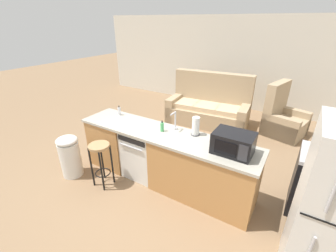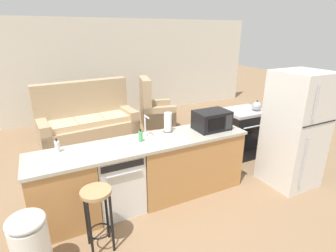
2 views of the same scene
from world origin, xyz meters
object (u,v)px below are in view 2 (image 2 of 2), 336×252
paper_towel_roll (168,122)px  kettle (257,106)px  soap_bottle (141,136)px  refrigerator (295,130)px  microwave (212,120)px  stove_range (242,133)px  trash_bin (31,247)px  dish_soap_bottle (57,146)px  bar_stool (97,207)px  couch (87,122)px  armchair (154,111)px  dishwasher (118,181)px

paper_towel_roll → kettle: (1.93, 0.22, -0.05)m
paper_towel_roll → soap_bottle: paper_towel_roll is taller
refrigerator → microwave: size_ratio=3.51×
paper_towel_roll → kettle: size_ratio=1.38×
stove_range → microwave: bearing=-154.2°
paper_towel_roll → trash_bin: paper_towel_roll is taller
dish_soap_bottle → bar_stool: size_ratio=0.24×
refrigerator → trash_bin: (-3.64, -0.14, -0.50)m
soap_bottle → trash_bin: size_ratio=0.24×
refrigerator → soap_bottle: bearing=165.3°
couch → armchair: couch is taller
armchair → dish_soap_bottle: bearing=-131.8°
dishwasher → soap_bottle: 0.66m
dish_soap_bottle → armchair: armchair is taller
paper_towel_roll → dishwasher: bearing=-166.6°
dishwasher → trash_bin: dishwasher is taller
microwave → paper_towel_roll: bearing=162.0°
soap_bottle → couch: 2.69m
kettle → trash_bin: kettle is taller
microwave → couch: couch is taller
kettle → bar_stool: bearing=-162.2°
kettle → soap_bottle: bearing=-170.9°
soap_bottle → armchair: (1.44, 2.89, -0.62)m
stove_range → trash_bin: 3.84m
stove_range → trash_bin: bearing=-161.2°
refrigerator → trash_bin: size_ratio=2.37×
paper_towel_roll → trash_bin: 2.18m
microwave → dish_soap_bottle: size_ratio=2.84×
microwave → paper_towel_roll: size_ratio=1.77×
kettle → armchair: (-0.97, 2.50, -0.64)m
microwave → soap_bottle: (-1.11, 0.04, -0.07)m
stove_range → refrigerator: size_ratio=0.51×
paper_towel_roll → armchair: (0.96, 2.73, -0.69)m
dishwasher → soap_bottle: (0.36, 0.04, 0.55)m
dishwasher → microwave: 1.59m
stove_range → refrigerator: bearing=-90.0°
stove_range → soap_bottle: soap_bottle is taller
dishwasher → armchair: (1.80, 2.93, -0.07)m
bar_stool → kettle: bearing=17.8°
kettle → trash_bin: size_ratio=0.28×
microwave → kettle: size_ratio=2.44×
soap_bottle → armchair: bearing=63.5°
kettle → microwave: bearing=-162.0°
stove_range → microwave: size_ratio=1.80×
trash_bin → refrigerator: bearing=2.2°
bar_stool → dish_soap_bottle: bearing=109.1°
refrigerator → couch: 4.09m
paper_towel_roll → kettle: bearing=6.6°
refrigerator → paper_towel_roll: 1.92m
trash_bin → couch: couch is taller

